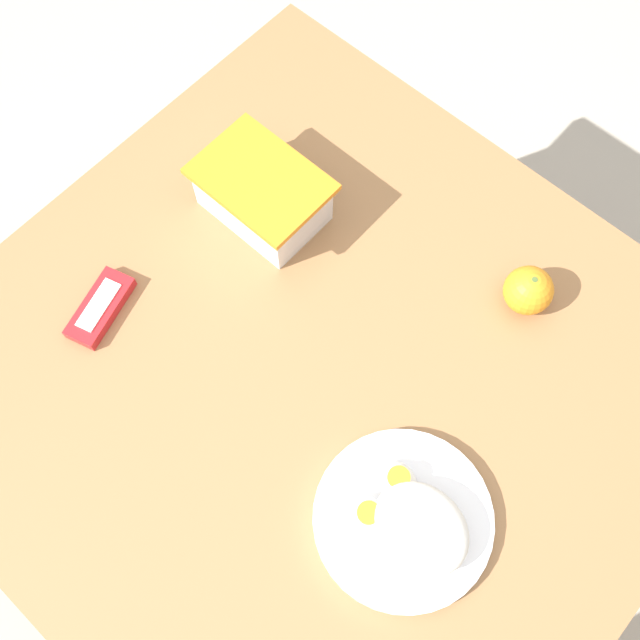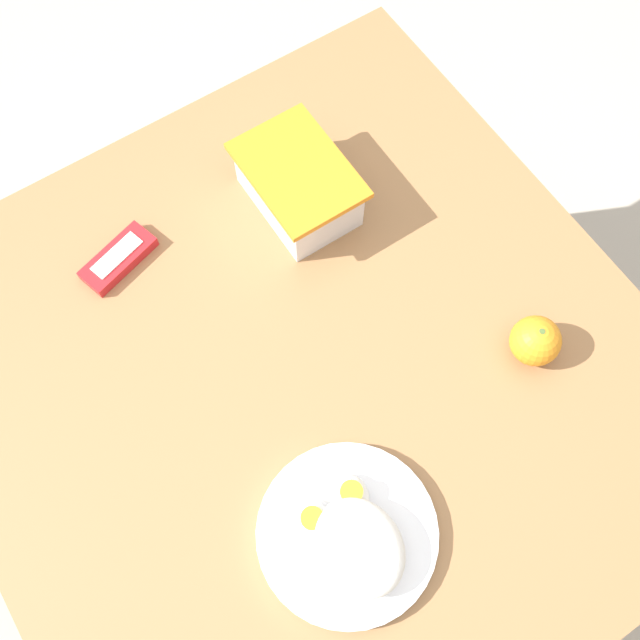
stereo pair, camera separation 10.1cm
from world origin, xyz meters
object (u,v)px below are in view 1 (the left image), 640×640
Objects in this scene: orange_fruit at (528,290)px; rice_plate at (408,521)px; food_container at (263,196)px; candy_bar at (100,308)px.

rice_plate is (0.07, -0.35, -0.01)m from orange_fruit.
food_container is 2.68× the size of orange_fruit.
orange_fruit is 0.56× the size of candy_bar.
food_container is 0.82× the size of rice_plate.
rice_plate reaches higher than candy_bar.
orange_fruit is 0.35m from rice_plate.
food_container reaches higher than rice_plate.
rice_plate is at bearing -78.18° from orange_fruit.
orange_fruit reaches higher than rice_plate.
orange_fruit is (0.37, 0.14, -0.00)m from food_container.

